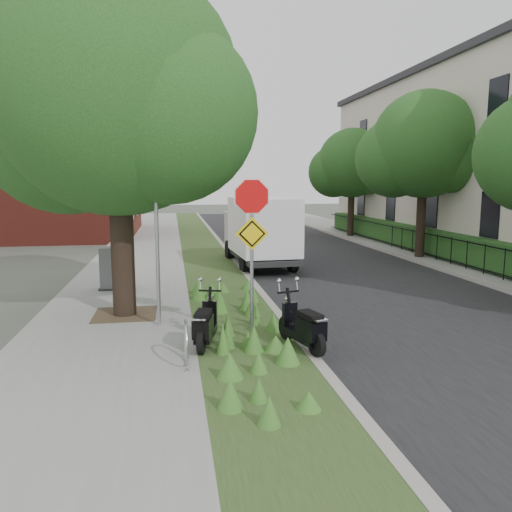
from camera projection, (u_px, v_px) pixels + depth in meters
The scene contains 20 objects.
ground at pixel (330, 350), 9.40m from camera, with size 120.00×120.00×0.00m, color #4C5147.
sidewalk_near at pixel (136, 266), 18.44m from camera, with size 3.50×60.00×0.12m, color gray.
verge at pixel (210, 264), 18.90m from camera, with size 2.00×60.00×0.12m, color #2D451D.
kerb_near at pixel (236, 263), 19.06m from camera, with size 0.20×60.00×0.13m, color #9E9991.
road at pixel (324, 262), 19.64m from camera, with size 7.00×60.00×0.01m, color black.
kerb_far at pixel (407, 258), 20.21m from camera, with size 0.20×60.00×0.13m, color #9E9991.
footpath_far at pixel (446, 257), 20.49m from camera, with size 3.20×60.00×0.12m, color gray.
street_tree_main at pixel (113, 104), 10.81m from camera, with size 6.21×5.54×7.66m.
bare_post at pixel (157, 231), 10.31m from camera, with size 0.08×0.08×4.00m.
bike_hoop at pixel (186, 342), 8.30m from camera, with size 0.06×0.78×0.77m.
sign_assembly at pixel (252, 225), 9.39m from camera, with size 0.94×0.08×3.22m.
fence_far at pixel (424, 243), 20.23m from camera, with size 0.04×24.00×1.00m.
hedge_far at pixel (440, 243), 20.35m from camera, with size 1.00×24.00×1.10m, color #20491A.
brick_building at pixel (54, 163), 28.67m from camera, with size 9.40×10.40×8.30m.
far_tree_b at pixel (422, 150), 19.69m from camera, with size 4.83×4.31×6.56m.
far_tree_c at pixel (351, 167), 27.55m from camera, with size 4.37×3.89×5.93m.
scooter_near at pixel (205, 329), 9.14m from camera, with size 0.54×1.48×0.72m.
scooter_far at pixel (306, 331), 8.98m from camera, with size 0.60×1.51×0.73m.
box_truck at pixel (260, 229), 18.31m from camera, with size 2.18×4.94×2.19m.
utility_cabinet at pixel (115, 269), 14.14m from camera, with size 0.90×0.61×1.19m.
Camera 1 is at (-2.88, -8.67, 3.15)m, focal length 35.00 mm.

